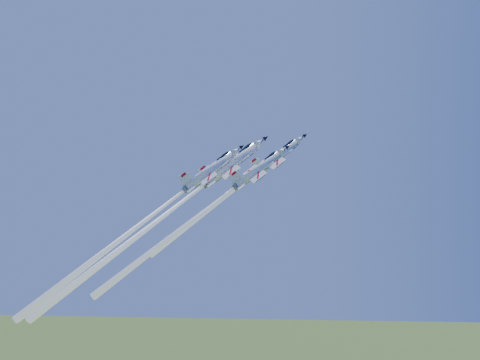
# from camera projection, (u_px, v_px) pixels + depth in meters

# --- Properties ---
(jet_lead) EXTENTS (31.02, 12.73, 28.98)m
(jet_lead) POSITION_uv_depth(u_px,v_px,m) (233.00, 190.00, 113.85)
(jet_lead) COLOR white
(jet_left) EXTENTS (47.30, 20.99, 44.99)m
(jet_left) POSITION_uv_depth(u_px,v_px,m) (156.00, 222.00, 117.42)
(jet_left) COLOR white
(jet_right) EXTENTS (35.67, 15.60, 33.81)m
(jet_right) POSITION_uv_depth(u_px,v_px,m) (198.00, 216.00, 106.80)
(jet_right) COLOR white
(jet_slot) EXTENTS (41.58, 18.61, 39.64)m
(jet_slot) POSITION_uv_depth(u_px,v_px,m) (137.00, 227.00, 108.82)
(jet_slot) COLOR white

